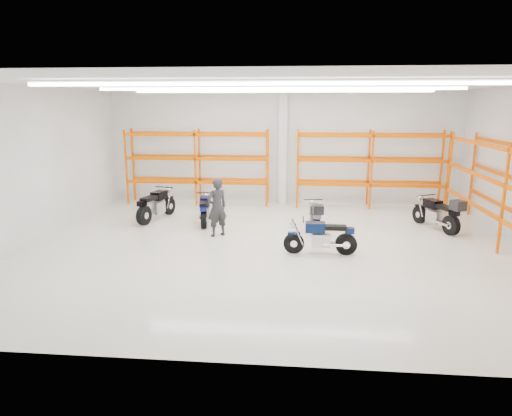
# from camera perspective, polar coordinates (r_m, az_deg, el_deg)

# --- Properties ---
(ground) EXTENTS (14.00, 14.00, 0.00)m
(ground) POSITION_cam_1_polar(r_m,az_deg,el_deg) (13.06, 2.37, -4.91)
(ground) COLOR silver
(ground) RESTS_ON ground
(room_shell) EXTENTS (14.02, 12.02, 4.51)m
(room_shell) POSITION_cam_1_polar(r_m,az_deg,el_deg) (12.47, 2.52, 9.63)
(room_shell) COLOR silver
(room_shell) RESTS_ON ground
(motorcycle_main) EXTENTS (1.98, 0.66, 0.98)m
(motorcycle_main) POSITION_cam_1_polar(r_m,az_deg,el_deg) (12.48, 8.44, -3.71)
(motorcycle_main) COLOR black
(motorcycle_main) RESTS_ON ground
(motorcycle_back_a) EXTENTS (0.95, 2.17, 1.09)m
(motorcycle_back_a) POSITION_cam_1_polar(r_m,az_deg,el_deg) (16.25, -12.49, 0.25)
(motorcycle_back_a) COLOR black
(motorcycle_back_a) RESTS_ON ground
(motorcycle_back_b) EXTENTS (0.66, 1.98, 0.97)m
(motorcycle_back_b) POSITION_cam_1_polar(r_m,az_deg,el_deg) (15.54, -6.42, -0.30)
(motorcycle_back_b) COLOR black
(motorcycle_back_b) RESTS_ON ground
(motorcycle_back_c) EXTENTS (0.63, 1.97, 1.01)m
(motorcycle_back_c) POSITION_cam_1_polar(r_m,az_deg,el_deg) (14.59, 7.37, -1.09)
(motorcycle_back_c) COLOR black
(motorcycle_back_c) RESTS_ON ground
(motorcycle_back_d) EXTENTS (1.15, 2.11, 1.14)m
(motorcycle_back_d) POSITION_cam_1_polar(r_m,az_deg,el_deg) (15.72, 21.94, -0.69)
(motorcycle_back_d) COLOR black
(motorcycle_back_d) RESTS_ON ground
(standing_man) EXTENTS (0.78, 0.75, 1.80)m
(standing_man) POSITION_cam_1_polar(r_m,az_deg,el_deg) (13.95, -4.90, 0.08)
(standing_man) COLOR black
(standing_man) RESTS_ON ground
(structural_column) EXTENTS (0.32, 0.32, 4.50)m
(structural_column) POSITION_cam_1_polar(r_m,az_deg,el_deg) (18.32, 3.38, 7.48)
(structural_column) COLOR white
(structural_column) RESTS_ON ground
(pallet_racking_back_left) EXTENTS (5.67, 0.87, 3.00)m
(pallet_racking_back_left) POSITION_cam_1_polar(r_m,az_deg,el_deg) (18.46, -7.34, 5.99)
(pallet_racking_back_left) COLOR #F54000
(pallet_racking_back_left) RESTS_ON ground
(pallet_racking_back_right) EXTENTS (5.67, 0.87, 3.00)m
(pallet_racking_back_right) POSITION_cam_1_polar(r_m,az_deg,el_deg) (18.24, 14.11, 5.62)
(pallet_racking_back_right) COLOR #F54000
(pallet_racking_back_right) RESTS_ON ground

